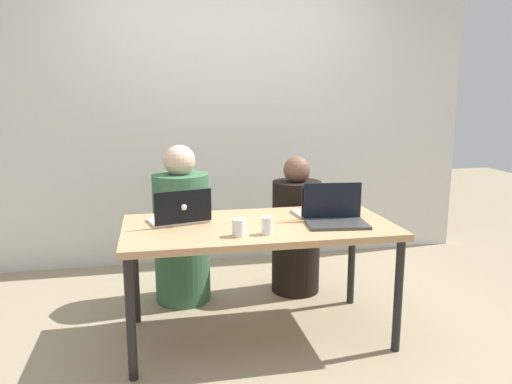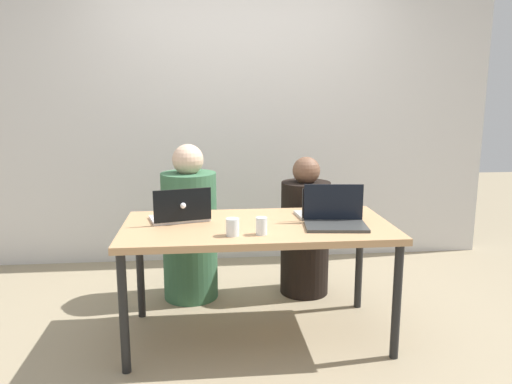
# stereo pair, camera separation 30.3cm
# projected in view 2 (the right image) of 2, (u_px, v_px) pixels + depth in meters

# --- Properties ---
(ground_plane) EXTENTS (12.00, 12.00, 0.00)m
(ground_plane) POSITION_uv_depth(u_px,v_px,m) (257.00, 335.00, 3.13)
(ground_plane) COLOR gray
(back_wall) EXTENTS (4.50, 0.10, 2.50)m
(back_wall) POSITION_uv_depth(u_px,v_px,m) (239.00, 121.00, 4.40)
(back_wall) COLOR silver
(back_wall) RESTS_ON ground
(desk) EXTENTS (1.60, 0.80, 0.72)m
(desk) POSITION_uv_depth(u_px,v_px,m) (257.00, 234.00, 3.00)
(desk) COLOR tan
(desk) RESTS_ON ground
(person_on_left) EXTENTS (0.49, 0.49, 1.14)m
(person_on_left) POSITION_uv_depth(u_px,v_px,m) (190.00, 231.00, 3.63)
(person_on_left) COLOR #376544
(person_on_left) RESTS_ON ground
(person_on_right) EXTENTS (0.44, 0.44, 1.04)m
(person_on_right) POSITION_uv_depth(u_px,v_px,m) (305.00, 233.00, 3.72)
(person_on_right) COLOR black
(person_on_right) RESTS_ON ground
(laptop_back_right) EXTENTS (0.37, 0.25, 0.20)m
(laptop_back_right) POSITION_uv_depth(u_px,v_px,m) (326.00, 210.00, 3.15)
(laptop_back_right) COLOR #B5BABA
(laptop_back_right) RESTS_ON desk
(laptop_back_left) EXTENTS (0.39, 0.30, 0.21)m
(laptop_back_left) POSITION_uv_depth(u_px,v_px,m) (181.00, 214.00, 3.05)
(laptop_back_left) COLOR silver
(laptop_back_left) RESTS_ON desk
(laptop_front_right) EXTENTS (0.38, 0.29, 0.23)m
(laptop_front_right) POSITION_uv_depth(u_px,v_px,m) (335.00, 217.00, 2.94)
(laptop_front_right) COLOR #383A39
(laptop_front_right) RESTS_ON desk
(water_glass_center) EXTENTS (0.06, 0.06, 0.10)m
(water_glass_center) POSITION_uv_depth(u_px,v_px,m) (262.00, 227.00, 2.76)
(water_glass_center) COLOR white
(water_glass_center) RESTS_ON desk
(water_glass_left) EXTENTS (0.07, 0.07, 0.10)m
(water_glass_left) POSITION_uv_depth(u_px,v_px,m) (233.00, 228.00, 2.74)
(water_glass_left) COLOR white
(water_glass_left) RESTS_ON desk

